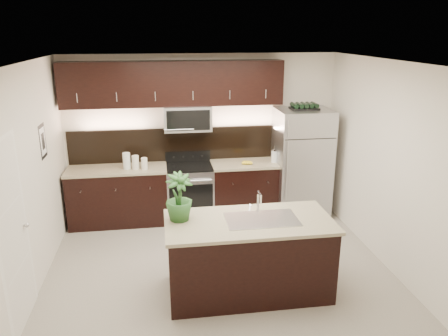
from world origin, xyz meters
The scene contains 12 objects.
ground centered at (0.00, 0.00, 0.00)m, with size 4.50×4.50×0.00m, color gray.
room_walls centered at (-0.11, -0.04, 1.70)m, with size 4.52×4.02×2.71m.
counter_run centered at (-0.46, 1.69, 0.47)m, with size 3.51×0.65×0.94m.
upper_fixtures centered at (-0.43, 1.84, 2.14)m, with size 3.49×0.40×1.66m.
island centered at (0.29, -0.59, 0.47)m, with size 1.96×0.96×0.94m.
sink_faucet centered at (0.44, -0.58, 0.96)m, with size 0.84×0.50×0.28m.
refrigerator centered at (1.64, 1.63, 0.91)m, with size 0.88×0.79×1.82m, color #B2B2B7.
wine_rack centered at (1.64, 1.63, 1.87)m, with size 0.45×0.28×0.11m.
plant centered at (-0.51, -0.45, 1.22)m, with size 0.32×0.32×0.56m, color #234C1E.
canisters centered at (-1.14, 1.62, 1.06)m, with size 0.39×0.17×0.26m.
french_press centered at (1.17, 1.64, 1.05)m, with size 0.10×0.10×0.29m.
bananas centered at (0.65, 1.61, 0.97)m, with size 0.18×0.14×0.06m, color gold.
Camera 1 is at (-0.69, -5.15, 3.06)m, focal length 35.00 mm.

